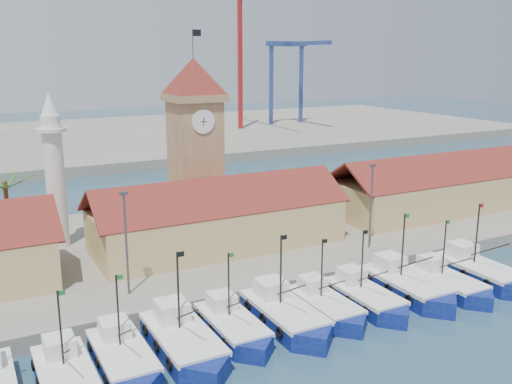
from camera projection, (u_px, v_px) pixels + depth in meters
ground at (324, 338)px, 44.48m from camera, size 400.00×400.00×0.00m
quay at (204, 242)px, 64.93m from camera, size 140.00×32.00×1.50m
terminal at (67, 141)px, 138.80m from camera, size 240.00×80.00×2.00m
boat_1 at (67, 381)px, 37.31m from camera, size 3.43×9.39×7.11m
boat_2 at (124, 360)px, 39.76m from camera, size 3.46×9.47×7.17m
boat_3 at (185, 344)px, 41.76m from camera, size 3.92×10.74×8.13m
boat_4 at (234, 328)px, 44.41m from camera, size 3.40×9.32×7.05m
boat_5 at (286, 317)px, 46.14m from camera, size 3.82×10.47×7.92m
boat_6 at (326, 308)px, 48.07m from camera, size 3.34×9.14×6.92m
boat_7 at (367, 299)px, 49.70m from camera, size 3.46×9.48×7.17m
boat_8 at (408, 288)px, 51.93m from camera, size 3.87×10.59×8.02m
boat_9 at (448, 285)px, 52.88m from camera, size 3.42×9.38×7.10m
boat_10 at (481, 273)px, 55.29m from camera, size 3.88×10.64×8.05m
hall_center at (218, 223)px, 60.74m from camera, size 27.04×10.13×7.61m
hall_right at (439, 191)px, 75.26m from camera, size 31.20×10.13×7.61m
clock_tower at (195, 142)px, 64.02m from camera, size 5.80×5.80×22.70m
minaret at (55, 171)px, 59.46m from camera, size 3.00×3.00×16.30m
palm_tree at (8, 213)px, 56.29m from camera, size 5.60×5.03×8.39m
lamp_posts at (257, 219)px, 53.50m from camera, size 80.70×0.25×9.03m
crane_red_right at (243, 37)px, 147.53m from camera, size 1.00×34.57×42.67m
gantry at (293, 60)px, 159.59m from camera, size 13.00×22.00×23.20m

